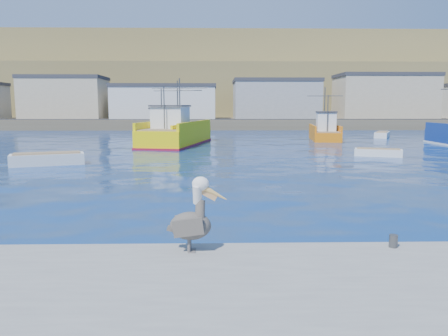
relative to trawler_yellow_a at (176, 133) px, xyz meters
name	(u,v)px	position (x,y,z in m)	size (l,w,h in m)	color
ground	(252,229)	(5.02, -30.53, -1.13)	(260.00, 260.00, 0.00)	navy
dock_bollards	(291,242)	(5.62, -33.93, -0.48)	(36.20, 0.20, 0.30)	#4C4C4C
far_shore	(218,88)	(5.02, 78.68, 7.85)	(200.00, 81.00, 24.00)	brown
trawler_yellow_a	(176,133)	(0.00, 0.00, 0.00)	(6.87, 13.50, 6.72)	yellow
trawler_yellow_b	(173,134)	(-0.30, 0.63, -0.10)	(6.66, 11.69, 6.49)	yellow
boat_orange	(325,131)	(16.39, 5.57, -0.13)	(4.04, 7.98, 6.00)	orange
skiff_left	(47,160)	(-7.04, -15.21, -0.81)	(4.79, 3.03, 0.98)	silver
skiff_mid	(378,153)	(16.38, -10.77, -0.89)	(3.65, 2.32, 0.75)	silver
skiff_far	(382,135)	(24.59, 9.77, -0.84)	(3.16, 4.37, 0.90)	silver
pelican	(193,220)	(3.35, -34.08, 0.11)	(1.39, 0.60, 1.72)	#595451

